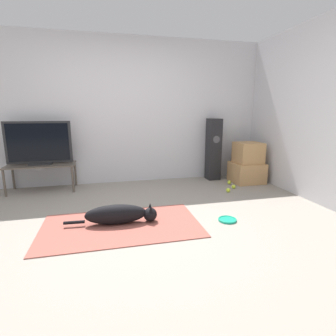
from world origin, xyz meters
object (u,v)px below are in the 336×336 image
Objects in this scene: cardboard_box_lower at (247,172)px; tv at (39,143)px; tv_stand at (41,167)px; tennis_ball_near_speaker at (229,182)px; floor_speaker at (213,149)px; dog at (120,214)px; tennis_ball_loose_on_carpet at (228,190)px; frisbee at (227,220)px; cardboard_box_upper at (248,153)px; tennis_ball_by_boxes at (234,187)px.

tv is (-3.54, 0.29, 0.60)m from cardboard_box_lower.
tennis_ball_near_speaker is (3.16, -0.36, -0.36)m from tv_stand.
floor_speaker reaches higher than tennis_ball_near_speaker.
dog is 1.96m from tennis_ball_loose_on_carpet.
frisbee is 0.41× the size of cardboard_box_lower.
tennis_ball_near_speaker reaches higher than frisbee.
tennis_ball_loose_on_carpet is at bearing -140.42° from cardboard_box_upper.
tennis_ball_by_boxes is 0.24m from tennis_ball_loose_on_carpet.
tennis_ball_near_speaker is at bearing -6.47° from tv.
tennis_ball_near_speaker is (3.16, -0.36, -0.75)m from tv.
cardboard_box_lower is 3.60m from tv.
tv_stand is 3.06m from tennis_ball_loose_on_carpet.
tennis_ball_by_boxes is (3.11, -0.63, -0.36)m from tv_stand.
floor_speaker is 3.03m from tv.
tv is 3.27m from tennis_ball_near_speaker.
cardboard_box_lower is (2.38, 1.34, 0.06)m from dog.
tv_stand is 3.20m from tennis_ball_near_speaker.
dog is 2.10m from tv.
tennis_ball_near_speaker is 0.49m from tennis_ball_loose_on_carpet.
tennis_ball_by_boxes is (0.70, 1.20, 0.02)m from frisbee.
tv_stand is at bearing -178.73° from floor_speaker.
tennis_ball_near_speaker is at bearing 61.74° from tennis_ball_loose_on_carpet.
cardboard_box_lower is at bearing -34.41° from floor_speaker.
tv reaches higher than tennis_ball_by_boxes.
tv_stand is (-3.02, -0.07, -0.18)m from floor_speaker.
floor_speaker is 17.43× the size of tennis_ball_loose_on_carpet.
cardboard_box_upper is 6.76× the size of tennis_ball_loose_on_carpet.
cardboard_box_lower is 3.56m from tv_stand.
tennis_ball_near_speaker is at bearing -169.71° from cardboard_box_lower.
tennis_ball_by_boxes is at bearing 59.83° from frisbee.
cardboard_box_upper is 6.76× the size of tennis_ball_near_speaker.
tennis_ball_near_speaker is 1.00× the size of tennis_ball_loose_on_carpet.
cardboard_box_upper is at bearing 38.46° from tennis_ball_by_boxes.
tennis_ball_by_boxes reaches higher than frisbee.
dog is 2.37× the size of cardboard_box_upper.
tv is 3.13m from tennis_ball_loose_on_carpet.
tennis_ball_by_boxes is (-0.44, -0.35, -0.51)m from cardboard_box_upper.
floor_speaker is (1.86, 1.69, 0.45)m from dog.
floor_speaker reaches higher than cardboard_box_upper.
cardboard_box_lower is 8.14× the size of tennis_ball_by_boxes.
cardboard_box_upper is 0.95m from tennis_ball_loose_on_carpet.
frisbee is 3.33× the size of tennis_ball_by_boxes.
cardboard_box_upper is (1.14, 1.55, 0.53)m from frisbee.
cardboard_box_upper reaches higher than tennis_ball_near_speaker.
tennis_ball_loose_on_carpet is (-0.61, -0.50, -0.15)m from cardboard_box_lower.
frisbee is at bearing -9.13° from dog.
frisbee is 3.05m from tv_stand.
tennis_ball_near_speaker is (0.15, -0.42, -0.54)m from floor_speaker.
dog is 1.28m from frisbee.
cardboard_box_lower is 0.54× the size of tv.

